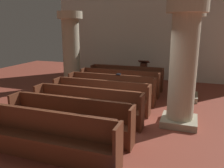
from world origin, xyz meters
name	(u,v)px	position (x,y,z in m)	size (l,w,h in m)	color
ground_plane	(111,125)	(0.00, 0.00, 0.00)	(19.20, 19.20, 0.00)	brown
back_wall	(153,33)	(0.00, 6.08, 2.25)	(10.00, 0.16, 4.50)	silver
pew_row_0	(126,77)	(-0.72, 3.89, 0.50)	(3.10, 0.47, 0.94)	brown
pew_row_1	(119,82)	(-0.72, 2.93, 0.50)	(3.10, 0.46, 0.94)	brown
pew_row_2	(111,88)	(-0.72, 1.96, 0.50)	(3.10, 0.46, 0.94)	brown
pew_row_3	(101,95)	(-0.72, 1.00, 0.50)	(3.10, 0.47, 0.94)	brown
pew_row_4	(87,105)	(-0.72, 0.03, 0.50)	(3.10, 0.46, 0.94)	brown
pew_row_5	(70,117)	(-0.72, -0.93, 0.50)	(3.10, 0.46, 0.94)	brown
pew_row_6	(45,135)	(-0.72, -1.90, 0.50)	(3.10, 0.47, 0.94)	brown
pillar_aisle_side	(187,53)	(1.69, 3.15, 1.66)	(1.05, 1.05, 3.19)	tan
pillar_far_side	(71,48)	(-3.07, 3.46, 1.66)	(1.05, 1.05, 3.19)	tan
pillar_aisle_rear	(183,63)	(1.69, 0.71, 1.66)	(1.00, 1.00, 3.19)	tan
lectern	(144,73)	(-0.21, 5.05, 0.45)	(0.48, 0.45, 1.08)	#411E13
hymn_book	(119,74)	(-0.50, 2.15, 0.95)	(0.14, 0.18, 0.03)	black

